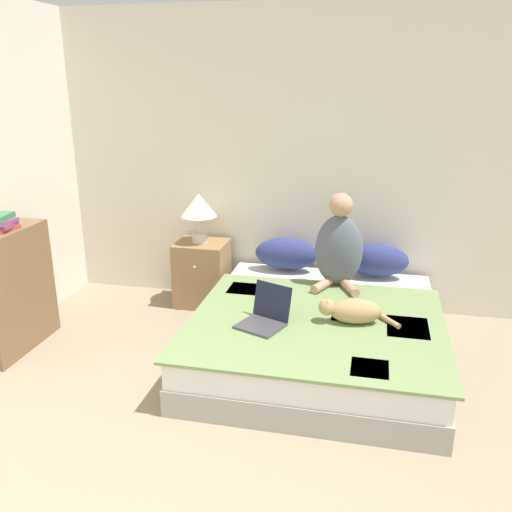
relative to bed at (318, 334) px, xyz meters
name	(u,v)px	position (x,y,z in m)	size (l,w,h in m)	color
wall_back	(309,163)	(-0.23, 1.04, 1.09)	(5.39, 0.05, 2.55)	silver
bed	(318,334)	(0.00, 0.00, 0.00)	(1.74, 1.93, 0.37)	#9E998E
pillow_near	(286,254)	(-0.38, 0.82, 0.33)	(0.54, 0.24, 0.28)	navy
pillow_far	(376,260)	(0.38, 0.82, 0.33)	(0.54, 0.24, 0.28)	navy
person_sitting	(339,247)	(0.09, 0.55, 0.51)	(0.38, 0.37, 0.75)	slate
cat_tabby	(352,311)	(0.24, -0.15, 0.28)	(0.55, 0.24, 0.18)	tan
laptop_open	(264,317)	(-0.34, -0.31, 0.24)	(0.38, 0.39, 0.26)	#424247
nightstand	(202,273)	(-1.13, 0.77, 0.11)	(0.45, 0.41, 0.58)	#937047
table_lamp	(199,207)	(-1.14, 0.77, 0.71)	(0.31, 0.31, 0.44)	beige
bookshelf	(10,290)	(-2.26, -0.34, 0.28)	(0.27, 0.73, 0.93)	brown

